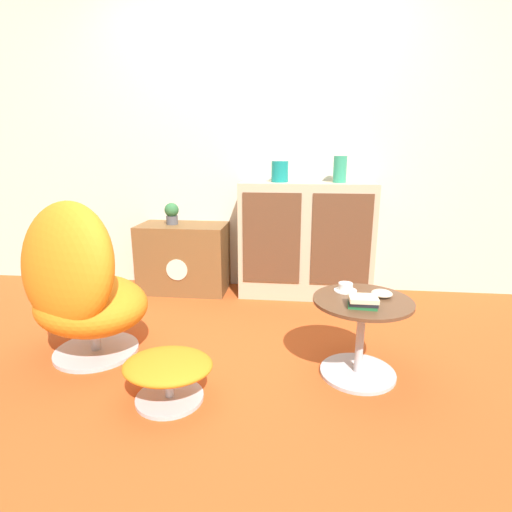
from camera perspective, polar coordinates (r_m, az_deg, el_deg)
ground_plane at (r=2.42m, az=-4.23°, el=-15.31°), size 12.00×12.00×0.00m
wall_back at (r=3.56m, az=-0.05°, el=16.25°), size 6.40×0.06×2.60m
sideboard at (r=3.39m, az=7.11°, el=2.29°), size 1.10×0.40×0.96m
tv_console at (r=3.57m, az=-10.27°, el=-0.25°), size 0.75×0.43×0.60m
egg_chair at (r=2.53m, az=-23.92°, el=-3.99°), size 0.92×0.89×0.98m
ottoman at (r=2.10m, az=-12.45°, el=-15.63°), size 0.45×0.38×0.24m
coffee_table at (r=2.28m, az=14.70°, el=-10.40°), size 0.53×0.53×0.45m
vase_leftmost at (r=3.32m, az=3.43°, el=11.95°), size 0.14×0.14×0.17m
vase_inner_left at (r=3.33m, az=11.90°, el=12.03°), size 0.11×0.11×0.21m
potted_plant at (r=3.52m, az=-11.95°, el=6.05°), size 0.12×0.12×0.19m
teacup at (r=2.31m, az=12.66°, el=-4.46°), size 0.13×0.13×0.05m
book_stack at (r=2.10m, az=15.02°, el=-6.29°), size 0.15×0.12×0.06m
bowl at (r=2.27m, az=17.53°, el=-5.12°), size 0.11×0.11×0.04m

